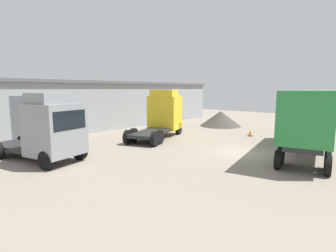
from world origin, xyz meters
TOP-DOWN VIEW (x-y plane):
  - ground_plane at (0.00, 0.00)m, footprint 60.00×60.00m
  - warehouse_building at (0.00, 17.80)m, footprint 33.42×8.12m
  - tractor_unit_yellow at (1.32, 8.13)m, footprint 7.07×4.66m
  - container_trailer_green at (2.61, -3.21)m, footprint 10.96×4.42m
  - tractor_unit_grey at (-9.11, 7.23)m, footprint 3.86×6.76m
  - gravel_pile at (10.10, 7.37)m, footprint 4.54×4.54m
  - traffic_cone at (6.22, 2.16)m, footprint 0.40×0.40m

SIDE VIEW (x-z plane):
  - ground_plane at x=0.00m, z-range 0.00..0.00m
  - traffic_cone at x=6.22m, z-range -0.02..0.53m
  - gravel_pile at x=10.10m, z-range 0.00..1.67m
  - tractor_unit_grey at x=-9.11m, z-range -0.12..3.79m
  - tractor_unit_yellow at x=1.32m, z-range -0.12..3.94m
  - warehouse_building at x=0.00m, z-range 0.01..4.90m
  - container_trailer_green at x=2.61m, z-range 0.56..4.58m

